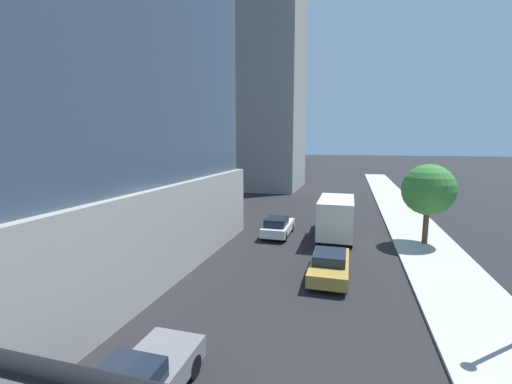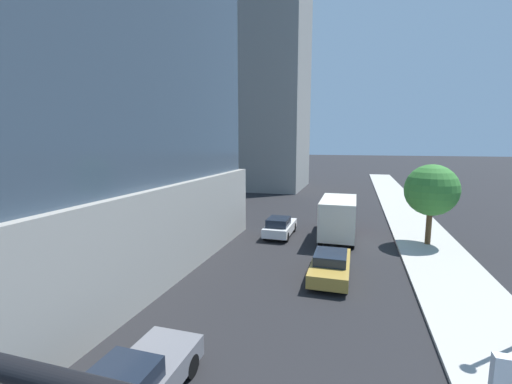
{
  "view_description": "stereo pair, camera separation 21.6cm",
  "coord_description": "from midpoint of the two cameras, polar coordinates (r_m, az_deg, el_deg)",
  "views": [
    {
      "loc": [
        2.91,
        3.48,
        6.9
      ],
      "look_at": [
        -0.98,
        17.3,
        4.79
      ],
      "focal_mm": 23.61,
      "sensor_mm": 36.0,
      "label": 1
    },
    {
      "loc": [
        3.11,
        3.54,
        6.9
      ],
      "look_at": [
        -0.98,
        17.3,
        4.79
      ],
      "focal_mm": 23.61,
      "sensor_mm": 36.0,
      "label": 2
    }
  ],
  "objects": [
    {
      "name": "street_tree",
      "position": [
        25.05,
        26.94,
        0.32
      ],
      "size": [
        3.4,
        3.4,
        5.36
      ],
      "color": "brown",
      "rests_on": "sidewalk"
    },
    {
      "name": "construction_building",
      "position": [
        54.05,
        -0.19,
        21.72
      ],
      "size": [
        20.56,
        20.4,
        43.81
      ],
      "color": "gray",
      "rests_on": "ground"
    },
    {
      "name": "sidewalk",
      "position": [
        18.54,
        31.11,
        -14.51
      ],
      "size": [
        4.07,
        120.0,
        0.15
      ],
      "primitive_type": "cube",
      "color": "#B2AFA8",
      "rests_on": "ground"
    },
    {
      "name": "car_white",
      "position": [
        25.18,
        3.48,
        -5.84
      ],
      "size": [
        1.78,
        4.23,
        1.48
      ],
      "color": "silver",
      "rests_on": "ground"
    },
    {
      "name": "car_gold",
      "position": [
        18.12,
        12.02,
        -11.92
      ],
      "size": [
        1.89,
        4.7,
        1.37
      ],
      "color": "#AD8938",
      "rests_on": "ground"
    },
    {
      "name": "box_truck",
      "position": [
        25.09,
        13.24,
        -3.82
      ],
      "size": [
        2.35,
        7.23,
        3.06
      ],
      "color": "#B21E1E",
      "rests_on": "ground"
    }
  ]
}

